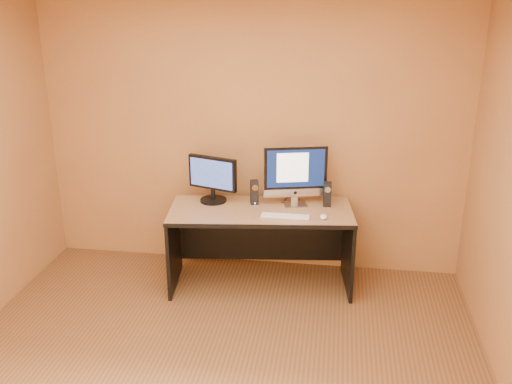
% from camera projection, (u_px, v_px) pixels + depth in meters
% --- Properties ---
extents(walls, '(4.00, 4.00, 2.60)m').
position_uv_depth(walls, '(201.00, 215.00, 3.49)').
color(walls, '#AA7A44').
rests_on(walls, ground).
extents(desk, '(1.70, 0.90, 0.75)m').
position_uv_depth(desk, '(261.00, 248.00, 5.20)').
color(desk, '#A58052').
rests_on(desk, ground).
extents(imac, '(0.61, 0.35, 0.56)m').
position_uv_depth(imac, '(296.00, 176.00, 5.08)').
color(imac, '#AFAFB4').
rests_on(imac, desk).
extents(second_monitor, '(0.54, 0.38, 0.43)m').
position_uv_depth(second_monitor, '(213.00, 179.00, 5.19)').
color(second_monitor, black).
rests_on(second_monitor, desk).
extents(speaker_left, '(0.09, 0.09, 0.22)m').
position_uv_depth(speaker_left, '(254.00, 192.00, 5.17)').
color(speaker_left, black).
rests_on(speaker_left, desk).
extents(speaker_right, '(0.07, 0.08, 0.22)m').
position_uv_depth(speaker_right, '(327.00, 194.00, 5.12)').
color(speaker_right, black).
rests_on(speaker_right, desk).
extents(keyboard, '(0.44, 0.12, 0.02)m').
position_uv_depth(keyboard, '(285.00, 216.00, 4.89)').
color(keyboard, silver).
rests_on(keyboard, desk).
extents(mouse, '(0.06, 0.10, 0.04)m').
position_uv_depth(mouse, '(323.00, 217.00, 4.87)').
color(mouse, white).
rests_on(mouse, desk).
extents(cable_a, '(0.10, 0.21, 0.01)m').
position_uv_depth(cable_a, '(300.00, 201.00, 5.25)').
color(cable_a, black).
rests_on(cable_a, desk).
extents(cable_b, '(0.05, 0.18, 0.01)m').
position_uv_depth(cable_b, '(285.00, 200.00, 5.29)').
color(cable_b, black).
rests_on(cable_b, desk).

